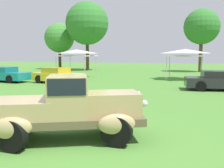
% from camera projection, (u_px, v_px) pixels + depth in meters
% --- Properties ---
extents(ground_plane, '(120.00, 120.00, 0.00)m').
position_uv_depth(ground_plane, '(72.00, 139.00, 6.86)').
color(ground_plane, '#4C8433').
extents(feature_pickup_truck, '(4.31, 3.10, 1.70)m').
position_uv_depth(feature_pickup_truck, '(65.00, 107.00, 6.74)').
color(feature_pickup_truck, brown).
rests_on(feature_pickup_truck, ground_plane).
extents(show_car_teal, '(4.44, 2.11, 1.22)m').
position_uv_depth(show_car_teal, '(4.00, 74.00, 21.21)').
color(show_car_teal, teal).
rests_on(show_car_teal, ground_plane).
extents(show_car_yellow, '(4.31, 2.58, 1.22)m').
position_uv_depth(show_car_yellow, '(57.00, 76.00, 20.06)').
color(show_car_yellow, yellow).
rests_on(show_car_yellow, ground_plane).
extents(show_car_charcoal, '(4.43, 2.21, 1.22)m').
position_uv_depth(show_car_charcoal, '(220.00, 81.00, 16.10)').
color(show_car_charcoal, '#28282D').
rests_on(show_car_charcoal, ground_plane).
extents(canopy_tent_left_field, '(3.21, 3.21, 2.71)m').
position_uv_depth(canopy_tent_left_field, '(77.00, 52.00, 24.89)').
color(canopy_tent_left_field, '#B7B7BC').
rests_on(canopy_tent_left_field, ground_plane).
extents(canopy_tent_center_field, '(3.20, 3.20, 2.71)m').
position_uv_depth(canopy_tent_center_field, '(185.00, 52.00, 22.81)').
color(canopy_tent_center_field, '#B7B7BC').
rests_on(canopy_tent_center_field, ground_plane).
extents(treeline_far_left, '(4.44, 4.44, 6.94)m').
position_uv_depth(treeline_far_left, '(59.00, 38.00, 38.67)').
color(treeline_far_left, '#47331E').
rests_on(treeline_far_left, ground_plane).
extents(treeline_mid_left, '(5.91, 5.91, 9.45)m').
position_uv_depth(treeline_mid_left, '(87.00, 23.00, 35.53)').
color(treeline_mid_left, '#47331E').
rests_on(treeline_mid_left, ground_plane).
extents(treeline_center, '(4.44, 4.44, 7.92)m').
position_uv_depth(treeline_center, '(202.00, 27.00, 32.30)').
color(treeline_center, brown).
rests_on(treeline_center, ground_plane).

